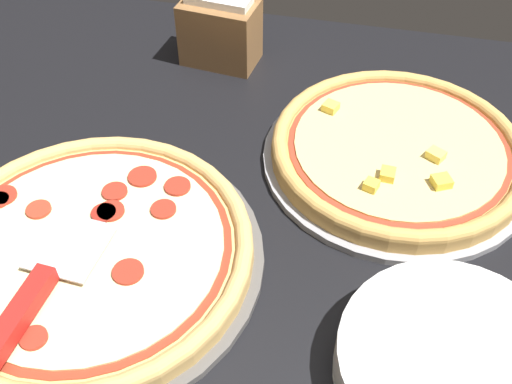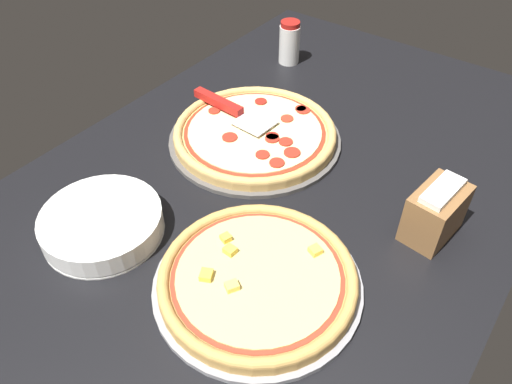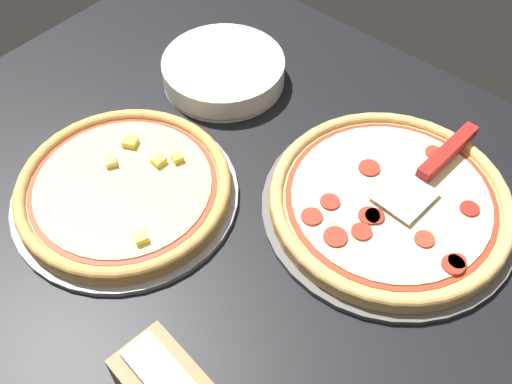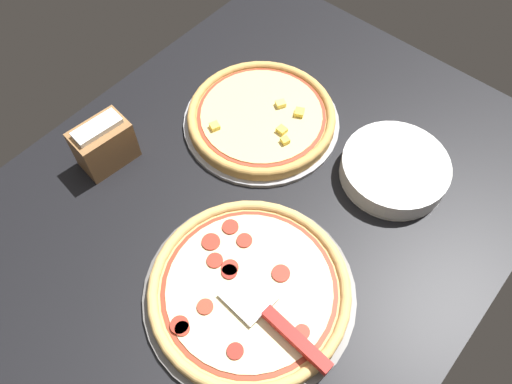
# 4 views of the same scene
# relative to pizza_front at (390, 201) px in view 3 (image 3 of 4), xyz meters

# --- Properties ---
(ground_plane) EXTENTS (1.48, 0.98, 0.04)m
(ground_plane) POSITION_rel_pizza_front_xyz_m (0.06, 0.13, -0.04)
(ground_plane) COLOR black
(pizza_pan_front) EXTENTS (0.41, 0.41, 0.01)m
(pizza_pan_front) POSITION_rel_pizza_front_xyz_m (0.00, -0.00, -0.02)
(pizza_pan_front) COLOR #565451
(pizza_pan_front) RESTS_ON ground_plane
(pizza_front) EXTENTS (0.38, 0.38, 0.03)m
(pizza_front) POSITION_rel_pizza_front_xyz_m (0.00, 0.00, 0.00)
(pizza_front) COLOR #DBAD60
(pizza_front) RESTS_ON pizza_pan_front
(pizza_pan_back) EXTENTS (0.37, 0.37, 0.01)m
(pizza_pan_back) POSITION_rel_pizza_front_xyz_m (0.34, 0.26, -0.02)
(pizza_pan_back) COLOR #939399
(pizza_pan_back) RESTS_ON ground_plane
(pizza_back) EXTENTS (0.35, 0.35, 0.04)m
(pizza_back) POSITION_rel_pizza_front_xyz_m (0.34, 0.26, 0.00)
(pizza_back) COLOR tan
(pizza_back) RESTS_ON pizza_pan_back
(serving_spatula) EXTENTS (0.08, 0.24, 0.02)m
(serving_spatula) POSITION_rel_pizza_front_xyz_m (-0.02, -0.11, 0.02)
(serving_spatula) COLOR silver
(serving_spatula) RESTS_ON pizza_front
(plate_stack) EXTENTS (0.23, 0.23, 0.05)m
(plate_stack) POSITION_rel_pizza_front_xyz_m (0.41, -0.06, -0.00)
(plate_stack) COLOR white
(plate_stack) RESTS_ON ground_plane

